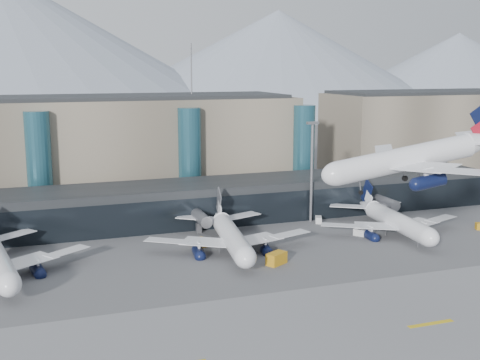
{
  "coord_description": "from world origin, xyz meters",
  "views": [
    {
      "loc": [
        -36.46,
        -87.42,
        38.97
      ],
      "look_at": [
        5.21,
        32.0,
        15.19
      ],
      "focal_mm": 45.0,
      "sensor_mm": 36.0,
      "label": 1
    }
  ],
  "objects_px": {
    "lightmast_mid": "(312,166)",
    "veh_d": "(318,220)",
    "veh_a": "(5,273)",
    "veh_c": "(256,246)",
    "veh_g": "(360,232)",
    "jet_parked_right": "(391,214)",
    "jet_parked_mid": "(229,228)",
    "veh_b": "(201,242)",
    "hero_jet": "(423,150)",
    "veh_h": "(276,258)"
  },
  "relations": [
    {
      "from": "jet_parked_mid",
      "to": "jet_parked_right",
      "type": "xyz_separation_m",
      "value": [
        40.73,
        -0.04,
        -0.13
      ]
    },
    {
      "from": "jet_parked_mid",
      "to": "veh_c",
      "type": "distance_m",
      "value": 7.18
    },
    {
      "from": "jet_parked_right",
      "to": "veh_h",
      "type": "distance_m",
      "value": 37.62
    },
    {
      "from": "jet_parked_mid",
      "to": "veh_g",
      "type": "distance_m",
      "value": 32.45
    },
    {
      "from": "veh_a",
      "to": "veh_c",
      "type": "xyz_separation_m",
      "value": [
        50.68,
        0.28,
        0.13
      ]
    },
    {
      "from": "lightmast_mid",
      "to": "hero_jet",
      "type": "xyz_separation_m",
      "value": [
        -11.0,
        -60.0,
        12.31
      ]
    },
    {
      "from": "hero_jet",
      "to": "veh_b",
      "type": "distance_m",
      "value": 58.88
    },
    {
      "from": "jet_parked_mid",
      "to": "veh_a",
      "type": "height_order",
      "value": "jet_parked_mid"
    },
    {
      "from": "lightmast_mid",
      "to": "veh_a",
      "type": "relative_size",
      "value": 8.14
    },
    {
      "from": "jet_parked_right",
      "to": "veh_g",
      "type": "height_order",
      "value": "jet_parked_right"
    },
    {
      "from": "veh_c",
      "to": "veh_h",
      "type": "relative_size",
      "value": 0.83
    },
    {
      "from": "lightmast_mid",
      "to": "veh_a",
      "type": "distance_m",
      "value": 76.47
    },
    {
      "from": "veh_b",
      "to": "veh_c",
      "type": "height_order",
      "value": "veh_c"
    },
    {
      "from": "lightmast_mid",
      "to": "veh_c",
      "type": "xyz_separation_m",
      "value": [
        -22.08,
        -18.99,
        -13.41
      ]
    },
    {
      "from": "lightmast_mid",
      "to": "veh_c",
      "type": "height_order",
      "value": "lightmast_mid"
    },
    {
      "from": "veh_a",
      "to": "veh_d",
      "type": "xyz_separation_m",
      "value": [
        73.99,
        17.27,
        -0.08
      ]
    },
    {
      "from": "veh_b",
      "to": "veh_d",
      "type": "height_order",
      "value": "veh_b"
    },
    {
      "from": "jet_parked_mid",
      "to": "veh_b",
      "type": "xyz_separation_m",
      "value": [
        -5.17,
        3.87,
        -3.83
      ]
    },
    {
      "from": "veh_a",
      "to": "veh_c",
      "type": "height_order",
      "value": "veh_c"
    },
    {
      "from": "jet_parked_right",
      "to": "veh_g",
      "type": "xyz_separation_m",
      "value": [
        -8.51,
        -0.43,
        -3.76
      ]
    },
    {
      "from": "jet_parked_mid",
      "to": "veh_c",
      "type": "bearing_deg",
      "value": -117.08
    },
    {
      "from": "hero_jet",
      "to": "jet_parked_right",
      "type": "relative_size",
      "value": 0.85
    },
    {
      "from": "veh_b",
      "to": "veh_h",
      "type": "xyz_separation_m",
      "value": [
        10.84,
        -17.13,
        0.35
      ]
    },
    {
      "from": "jet_parked_right",
      "to": "veh_g",
      "type": "relative_size",
      "value": 13.71
    },
    {
      "from": "jet_parked_right",
      "to": "veh_d",
      "type": "xyz_separation_m",
      "value": [
        -12.35,
        13.49,
        -3.74
      ]
    },
    {
      "from": "veh_g",
      "to": "veh_h",
      "type": "relative_size",
      "value": 0.62
    },
    {
      "from": "jet_parked_mid",
      "to": "veh_a",
      "type": "relative_size",
      "value": 12.13
    },
    {
      "from": "veh_g",
      "to": "veh_c",
      "type": "bearing_deg",
      "value": -118.51
    },
    {
      "from": "veh_a",
      "to": "hero_jet",
      "type": "bearing_deg",
      "value": -47.85
    },
    {
      "from": "jet_parked_right",
      "to": "veh_b",
      "type": "bearing_deg",
      "value": 90.15
    },
    {
      "from": "veh_b",
      "to": "veh_d",
      "type": "distance_m",
      "value": 34.89
    },
    {
      "from": "lightmast_mid",
      "to": "jet_parked_right",
      "type": "relative_size",
      "value": 0.69
    },
    {
      "from": "jet_parked_right",
      "to": "hero_jet",
      "type": "bearing_deg",
      "value": 156.08
    },
    {
      "from": "veh_a",
      "to": "veh_b",
      "type": "relative_size",
      "value": 1.06
    },
    {
      "from": "veh_d",
      "to": "lightmast_mid",
      "type": "bearing_deg",
      "value": 54.49
    },
    {
      "from": "veh_h",
      "to": "veh_a",
      "type": "bearing_deg",
      "value": 139.0
    },
    {
      "from": "lightmast_mid",
      "to": "veh_d",
      "type": "xyz_separation_m",
      "value": [
        1.24,
        -2.0,
        -13.61
      ]
    },
    {
      "from": "lightmast_mid",
      "to": "veh_b",
      "type": "height_order",
      "value": "lightmast_mid"
    },
    {
      "from": "veh_d",
      "to": "veh_g",
      "type": "relative_size",
      "value": 1.04
    },
    {
      "from": "jet_parked_right",
      "to": "veh_g",
      "type": "bearing_deg",
      "value": 97.9
    },
    {
      "from": "veh_a",
      "to": "veh_c",
      "type": "bearing_deg",
      "value": -14.12
    },
    {
      "from": "veh_c",
      "to": "veh_d",
      "type": "distance_m",
      "value": 28.85
    },
    {
      "from": "jet_parked_mid",
      "to": "veh_a",
      "type": "xyz_separation_m",
      "value": [
        -45.61,
        -3.82,
        -3.8
      ]
    },
    {
      "from": "jet_parked_right",
      "to": "veh_a",
      "type": "height_order",
      "value": "jet_parked_right"
    },
    {
      "from": "veh_b",
      "to": "veh_c",
      "type": "bearing_deg",
      "value": -139.98
    },
    {
      "from": "jet_parked_right",
      "to": "veh_d",
      "type": "relative_size",
      "value": 13.17
    },
    {
      "from": "hero_jet",
      "to": "veh_b",
      "type": "height_order",
      "value": "hero_jet"
    },
    {
      "from": "veh_b",
      "to": "veh_g",
      "type": "relative_size",
      "value": 1.1
    },
    {
      "from": "veh_g",
      "to": "lightmast_mid",
      "type": "bearing_deg",
      "value": 162.72
    },
    {
      "from": "jet_parked_mid",
      "to": "hero_jet",
      "type": "bearing_deg",
      "value": -152.22
    }
  ]
}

